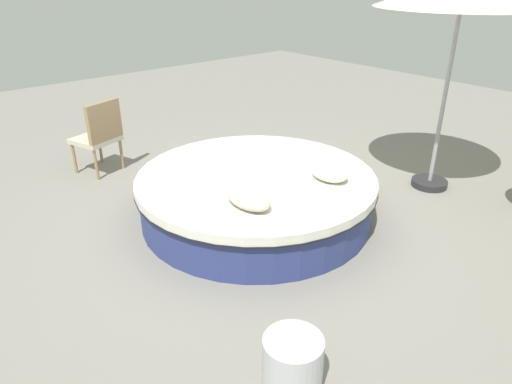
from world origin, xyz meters
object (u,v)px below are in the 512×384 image
(throw_pillow_1, at_px, (329,172))
(side_table, at_px, (292,365))
(throw_pillow_0, at_px, (248,199))
(patio_chair, at_px, (100,133))
(round_bed, at_px, (256,196))

(throw_pillow_1, relative_size, side_table, 1.02)
(throw_pillow_0, bearing_deg, patio_chair, 4.28)
(throw_pillow_0, relative_size, throw_pillow_1, 1.22)
(throw_pillow_0, bearing_deg, throw_pillow_1, -95.46)
(round_bed, bearing_deg, throw_pillow_0, 133.37)
(throw_pillow_0, relative_size, side_table, 1.25)
(throw_pillow_1, height_order, side_table, throw_pillow_1)
(throw_pillow_1, distance_m, patio_chair, 3.12)
(patio_chair, bearing_deg, round_bed, -90.03)
(throw_pillow_1, xyz_separation_m, patio_chair, (2.87, 1.23, -0.03))
(throw_pillow_1, relative_size, patio_chair, 0.43)
(patio_chair, xyz_separation_m, side_table, (-4.21, 0.62, -0.35))
(throw_pillow_0, height_order, patio_chair, patio_chair)
(round_bed, xyz_separation_m, throw_pillow_0, (-0.49, 0.52, 0.33))
(round_bed, relative_size, side_table, 6.15)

